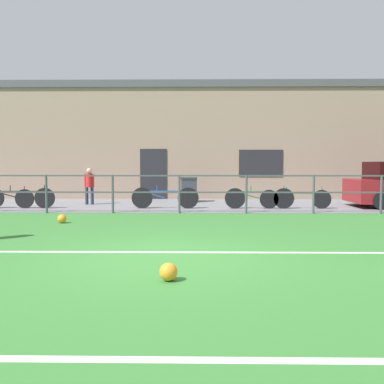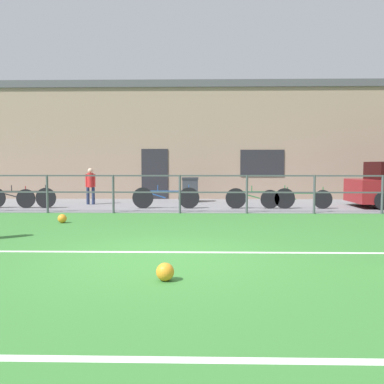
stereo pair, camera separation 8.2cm
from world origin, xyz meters
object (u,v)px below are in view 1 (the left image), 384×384
Objects in this scene: bicycle_parked_2 at (295,199)px; soccer_ball_spare at (168,272)px; bicycle_parked_0 at (259,198)px; bicycle_parked_3 at (19,198)px; soccer_ball_match at (62,219)px; spectator_child at (89,184)px; trash_bin_0 at (189,190)px; bicycle_parked_4 at (165,198)px.

soccer_ball_spare is at bearing -112.40° from bicycle_parked_2.
bicycle_parked_2 is (1.17, -0.00, -0.02)m from bicycle_parked_0.
bicycle_parked_2 is 0.99× the size of bicycle_parked_3.
bicycle_parked_2 is at bearing 67.60° from soccer_ball_spare.
bicycle_parked_2 is (6.57, 3.36, 0.23)m from soccer_ball_match.
bicycle_parked_0 is at bearing 166.62° from spectator_child.
soccer_ball_match is at bearing 95.70° from spectator_child.
soccer_ball_match is 0.96× the size of soccer_ball_spare.
spectator_child is at bearing 34.24° from bicycle_parked_3.
bicycle_parked_0 is (5.40, 3.36, 0.26)m from soccer_ball_match.
trash_bin_0 reaches higher than bicycle_parked_3.
trash_bin_0 reaches higher than bicycle_parked_4.
trash_bin_0 is (3.57, 1.05, -0.26)m from spectator_child.
bicycle_parked_3 reaches higher than soccer_ball_spare.
bicycle_parked_0 is at bearing 180.00° from bicycle_parked_2.
trash_bin_0 is (5.55, 2.40, 0.13)m from bicycle_parked_3.
bicycle_parked_3 reaches higher than bicycle_parked_2.
soccer_ball_spare is 8.61m from bicycle_parked_4.
bicycle_parked_3 is at bearing -180.00° from bicycle_parked_0.
soccer_ball_match is 0.09× the size of bicycle_parked_3.
bicycle_parked_3 is at bearing 122.81° from soccer_ball_spare.
bicycle_parked_2 reaches higher than soccer_ball_spare.
soccer_ball_spare is 0.18× the size of spectator_child.
soccer_ball_match is at bearing -152.93° from bicycle_parked_2.
bicycle_parked_0 is 1.03× the size of bicycle_parked_4.
bicycle_parked_0 is at bearing 74.59° from soccer_ball_spare.
soccer_ball_spare is at bearing -90.11° from trash_bin_0.
bicycle_parked_0 is 0.97× the size of bicycle_parked_2.
bicycle_parked_4 is at bearing 154.02° from spectator_child.
bicycle_parked_3 reaches higher than bicycle_parked_0.
soccer_ball_spare is 0.24× the size of trash_bin_0.
soccer_ball_spare is at bearing -59.81° from soccer_ball_match.
soccer_ball_spare is at bearing -85.20° from bicycle_parked_4.
bicycle_parked_2 is at bearing 0.00° from bicycle_parked_4.
bicycle_parked_3 is (-9.07, 0.00, 0.03)m from bicycle_parked_2.
trash_bin_0 is (0.74, 2.40, 0.12)m from bicycle_parked_4.
spectator_child is at bearing 96.26° from soccer_ball_match.
bicycle_parked_0 is at bearing 0.00° from bicycle_parked_3.
bicycle_parked_3 is at bearing -156.66° from trash_bin_0.
bicycle_parked_2 is 4.26m from trash_bin_0.
bicycle_parked_4 is at bearing -180.00° from bicycle_parked_0.
spectator_child is (-0.52, 4.71, 0.65)m from soccer_ball_match.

